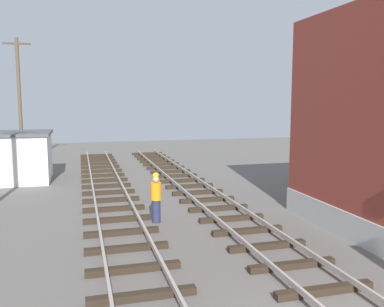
% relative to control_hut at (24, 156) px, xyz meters
% --- Properties ---
extents(control_hut, '(3.00, 3.80, 2.76)m').
position_rel_control_hut_xyz_m(control_hut, '(0.00, 0.00, 0.00)').
color(control_hut, silver).
rests_on(control_hut, ground).
extents(utility_pole_far, '(1.80, 0.24, 8.75)m').
position_rel_control_hut_xyz_m(utility_pole_far, '(-0.88, 6.47, 3.18)').
color(utility_pole_far, brown).
rests_on(utility_pole_far, ground).
extents(track_worker_foreground, '(0.40, 0.40, 1.87)m').
position_rel_control_hut_xyz_m(track_worker_foreground, '(5.71, -9.82, -0.46)').
color(track_worker_foreground, '#262D4C').
rests_on(track_worker_foreground, ground).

